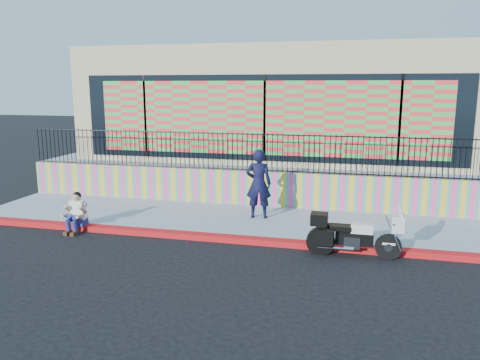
% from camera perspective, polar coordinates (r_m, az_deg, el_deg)
% --- Properties ---
extents(ground, '(90.00, 90.00, 0.00)m').
position_cam_1_polar(ground, '(11.96, -0.83, -7.55)').
color(ground, black).
rests_on(ground, ground).
extents(red_curb, '(16.00, 0.30, 0.15)m').
position_cam_1_polar(red_curb, '(11.93, -0.83, -7.21)').
color(red_curb, red).
rests_on(red_curb, ground).
extents(sidewalk, '(16.00, 3.00, 0.15)m').
position_cam_1_polar(sidewalk, '(13.46, 0.93, -5.03)').
color(sidewalk, '#858EA0').
rests_on(sidewalk, ground).
extents(mural_wall, '(16.00, 0.20, 1.10)m').
position_cam_1_polar(mural_wall, '(14.82, 2.30, -1.02)').
color(mural_wall, '#FF4390').
rests_on(mural_wall, sidewalk).
extents(metal_fence, '(15.80, 0.04, 1.20)m').
position_cam_1_polar(metal_fence, '(14.62, 2.34, 3.39)').
color(metal_fence, black).
rests_on(metal_fence, mural_wall).
extents(elevated_platform, '(16.00, 10.00, 1.25)m').
position_cam_1_polar(elevated_platform, '(19.77, 5.23, 1.85)').
color(elevated_platform, '#858EA0').
rests_on(elevated_platform, ground).
extents(storefront_building, '(14.00, 8.06, 4.00)m').
position_cam_1_polar(storefront_building, '(19.30, 5.27, 9.45)').
color(storefront_building, '#CCB388').
rests_on(storefront_building, elevated_platform).
extents(police_motorcycle, '(2.12, 0.70, 1.32)m').
position_cam_1_polar(police_motorcycle, '(11.11, 13.56, -6.37)').
color(police_motorcycle, black).
rests_on(police_motorcycle, ground).
extents(police_officer, '(0.78, 0.56, 1.99)m').
position_cam_1_polar(police_officer, '(13.33, 2.28, -0.46)').
color(police_officer, black).
rests_on(police_officer, sidewalk).
extents(seated_man, '(0.54, 0.71, 1.06)m').
position_cam_1_polar(seated_man, '(13.35, -19.43, -4.16)').
color(seated_man, navy).
rests_on(seated_man, ground).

